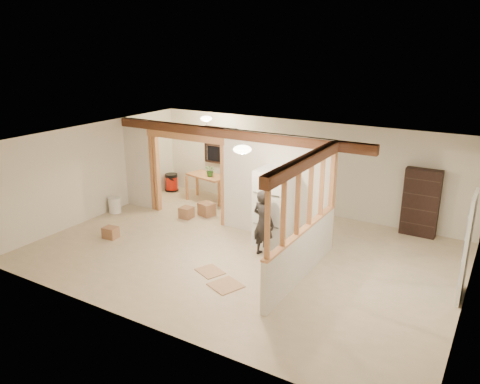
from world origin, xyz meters
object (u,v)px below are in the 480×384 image
Objects in this scene: shop_vac at (172,182)px; woman at (263,223)px; refrigerator at (273,207)px; bookshelf at (421,203)px; work_table at (208,188)px.

woman is at bearing -29.56° from shop_vac.
refrigerator reaches higher than bookshelf.
bookshelf reaches higher than work_table.
refrigerator is 3.18× the size of shop_vac.
bookshelf is (5.84, 0.48, 0.44)m from work_table.
woman is 0.91× the size of bookshelf.
work_table is at bearing -23.33° from woman.
woman is 2.70× the size of shop_vac.
bookshelf reaches higher than shop_vac.
woman is 3.98m from bookshelf.
shop_vac is at bearing 156.60° from refrigerator.
refrigerator is at bearing -18.31° from work_table.
refrigerator is 5.01m from shop_vac.
work_table is (-3.15, 2.45, -0.36)m from woman.
bookshelf is at bearing 38.99° from refrigerator.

